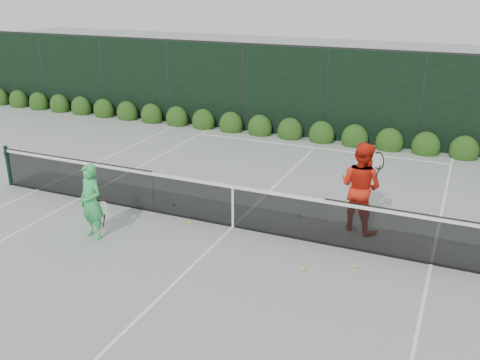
% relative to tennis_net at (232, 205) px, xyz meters
% --- Properties ---
extents(ground, '(80.00, 80.00, 0.00)m').
position_rel_tennis_net_xyz_m(ground, '(0.02, 0.00, -0.53)').
color(ground, gray).
rests_on(ground, ground).
extents(tennis_net, '(12.90, 0.10, 1.07)m').
position_rel_tennis_net_xyz_m(tennis_net, '(0.00, 0.00, 0.00)').
color(tennis_net, black).
rests_on(tennis_net, ground).
extents(player_woman, '(0.68, 0.52, 1.60)m').
position_rel_tennis_net_xyz_m(player_woman, '(-2.43, -1.60, 0.27)').
color(player_woman, '#39C55F').
rests_on(player_woman, ground).
extents(player_man, '(1.16, 1.04, 1.96)m').
position_rel_tennis_net_xyz_m(player_man, '(2.53, 0.99, 0.45)').
color(player_man, red).
rests_on(player_man, ground).
extents(court_lines, '(11.03, 23.83, 0.01)m').
position_rel_tennis_net_xyz_m(court_lines, '(0.02, 0.00, -0.53)').
color(court_lines, white).
rests_on(court_lines, ground).
extents(windscreen_fence, '(32.00, 21.07, 3.06)m').
position_rel_tennis_net_xyz_m(windscreen_fence, '(0.02, -2.71, 0.98)').
color(windscreen_fence, black).
rests_on(windscreen_fence, ground).
extents(hedge_row, '(31.66, 0.65, 0.94)m').
position_rel_tennis_net_xyz_m(hedge_row, '(0.02, 7.15, -0.30)').
color(hedge_row, '#193C10').
rests_on(hedge_row, ground).
extents(tennis_balls, '(4.67, 2.39, 0.07)m').
position_rel_tennis_net_xyz_m(tennis_balls, '(1.24, 0.18, -0.50)').
color(tennis_balls, '#B4E332').
rests_on(tennis_balls, ground).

